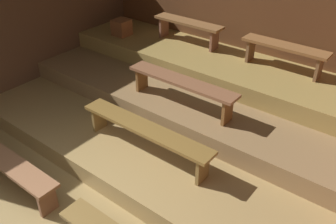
% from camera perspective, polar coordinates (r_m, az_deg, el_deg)
% --- Properties ---
extents(ground, '(7.08, 5.81, 0.08)m').
position_cam_1_polar(ground, '(5.90, -1.21, -6.14)').
color(ground, olive).
extents(wall_back, '(7.08, 0.06, 2.34)m').
position_cam_1_polar(wall_back, '(7.20, 11.78, 11.68)').
color(wall_back, brown).
rests_on(wall_back, ground).
extents(wall_left, '(0.06, 5.81, 2.34)m').
position_cam_1_polar(wall_left, '(7.49, -20.89, 11.05)').
color(wall_left, brown).
rests_on(wall_left, ground).
extents(platform_lower, '(6.28, 3.78, 0.31)m').
position_cam_1_polar(platform_lower, '(6.18, 2.36, -1.95)').
color(platform_lower, '#9C7F4C').
rests_on(platform_lower, ground).
extents(platform_middle, '(6.28, 2.47, 0.31)m').
position_cam_1_polar(platform_middle, '(6.48, 5.84, 2.88)').
color(platform_middle, olive).
rests_on(platform_middle, platform_lower).
extents(platform_upper, '(6.28, 1.38, 0.31)m').
position_cam_1_polar(platform_upper, '(6.76, 8.52, 6.90)').
color(platform_upper, '#9C8144').
rests_on(platform_upper, platform_middle).
extents(bench_floor_left, '(1.75, 0.32, 0.44)m').
position_cam_1_polar(bench_floor_left, '(5.43, -23.35, -7.89)').
color(bench_floor_left, brown).
rests_on(bench_floor_left, ground).
extents(bench_lower_center, '(2.18, 0.32, 0.44)m').
position_cam_1_polar(bench_lower_center, '(5.12, -3.56, -3.02)').
color(bench_lower_center, brown).
rests_on(bench_lower_center, platform_lower).
extents(bench_middle_center, '(1.91, 0.32, 0.44)m').
position_cam_1_polar(bench_middle_center, '(5.67, 2.13, 4.35)').
color(bench_middle_center, brown).
rests_on(bench_middle_center, platform_middle).
extents(bench_upper_left, '(1.45, 0.32, 0.44)m').
position_cam_1_polar(bench_upper_left, '(7.27, 3.18, 13.35)').
color(bench_upper_left, brown).
rests_on(bench_upper_left, platform_upper).
extents(bench_upper_right, '(1.45, 0.32, 0.44)m').
position_cam_1_polar(bench_upper_right, '(6.43, 17.79, 9.21)').
color(bench_upper_right, brown).
rests_on(bench_upper_right, platform_upper).
extents(wooden_crate_upper, '(0.32, 0.32, 0.32)m').
position_cam_1_polar(wooden_crate_upper, '(7.80, -7.28, 13.00)').
color(wooden_crate_upper, brown).
rests_on(wooden_crate_upper, platform_upper).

